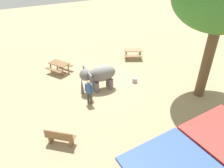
# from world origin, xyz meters

# --- Properties ---
(ground_plane) EXTENTS (60.00, 60.00, 0.00)m
(ground_plane) POSITION_xyz_m (0.00, 0.00, 0.00)
(ground_plane) COLOR tan
(elephant) EXTENTS (2.49, 1.66, 1.71)m
(elephant) POSITION_xyz_m (0.58, 0.05, 1.09)
(elephant) COLOR slate
(elephant) RESTS_ON ground_plane
(person_handler) EXTENTS (0.34, 0.43, 1.62)m
(person_handler) POSITION_xyz_m (1.82, 1.18, 0.95)
(person_handler) COLOR #3F3833
(person_handler) RESTS_ON ground_plane
(wooden_bench) EXTENTS (1.29, 1.25, 0.88)m
(wooden_bench) POSITION_xyz_m (4.41, 3.38, 0.47)
(wooden_bench) COLOR brown
(wooden_bench) RESTS_ON ground_plane
(picnic_table_near) EXTENTS (2.01, 2.02, 0.78)m
(picnic_table_near) POSITION_xyz_m (2.03, -3.66, 0.59)
(picnic_table_near) COLOR brown
(picnic_table_near) RESTS_ON ground_plane
(picnic_table_far) EXTENTS (2.04, 2.04, 0.78)m
(picnic_table_far) POSITION_xyz_m (-4.34, -2.90, 0.59)
(picnic_table_far) COLOR #9E7A51
(picnic_table_far) RESTS_ON ground_plane
(market_stall_red) EXTENTS (2.50, 2.50, 2.52)m
(market_stall_red) POSITION_xyz_m (-0.17, 8.35, 1.14)
(market_stall_red) COLOR #59514C
(market_stall_red) RESTS_ON ground_plane
(feed_bucket) EXTENTS (0.36, 0.36, 0.32)m
(feed_bucket) POSITION_xyz_m (-2.03, 0.54, 0.16)
(feed_bucket) COLOR gray
(feed_bucket) RESTS_ON ground_plane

